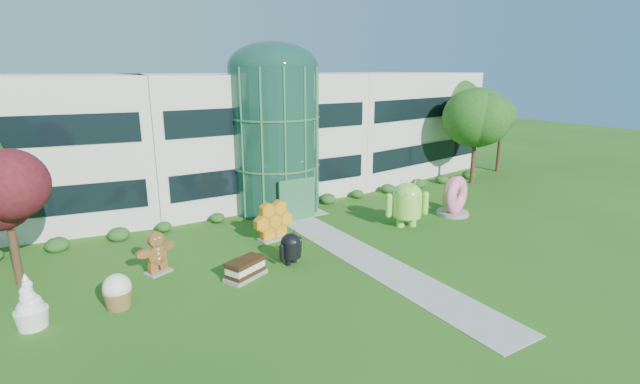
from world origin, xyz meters
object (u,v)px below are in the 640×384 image
android_black (291,246)px  gingerbread (156,252)px  android_green (407,201)px  donut (454,195)px

android_black → gingerbread: (-6.07, 2.45, 0.13)m
android_green → gingerbread: android_green is taller
android_black → android_green: bearing=-12.8°
android_green → donut: (4.33, 0.14, -0.28)m
android_green → donut: 4.34m
android_green → android_black: 9.11m
android_black → donut: bearing=-14.9°
android_green → gingerbread: bearing=-164.3°
donut → gingerbread: donut is taller
gingerbread → android_black: bearing=-44.9°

